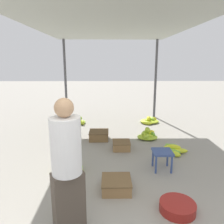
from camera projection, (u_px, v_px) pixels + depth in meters
canopy_post_back_left at (65, 80)px, 7.29m from camera, size 0.08×0.08×2.60m
canopy_post_back_right at (156, 79)px, 7.34m from camera, size 0.08×0.08×2.60m
canopy_tarp at (112, 23)px, 4.25m from camera, size 3.43×6.09×0.04m
vendor_foreground at (67, 166)px, 2.36m from camera, size 0.44×0.44×1.54m
stool at (162, 154)px, 3.86m from camera, size 0.34×0.34×0.36m
basin_black at (177, 207)px, 2.82m from camera, size 0.47×0.47×0.13m
banana_pile_left_0 at (70, 167)px, 3.88m from camera, size 0.61×0.57×0.17m
banana_pile_left_1 at (77, 121)px, 6.79m from camera, size 0.54×0.48×0.24m
banana_pile_right_0 at (148, 135)px, 5.47m from camera, size 0.50×0.52×0.30m
banana_pile_right_1 at (172, 150)px, 4.64m from camera, size 0.58×0.66×0.16m
banana_pile_right_2 at (149, 120)px, 6.89m from camera, size 0.58×0.61×0.22m
crate_near at (121, 145)px, 4.81m from camera, size 0.39×0.39×0.18m
crate_mid at (99, 135)px, 5.42m from camera, size 0.48×0.48×0.21m
crate_far at (116, 185)px, 3.28m from camera, size 0.44×0.44×0.18m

